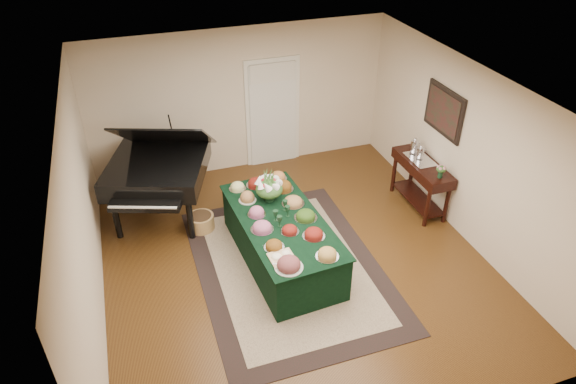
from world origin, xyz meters
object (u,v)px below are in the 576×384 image
object	(u,v)px
buffet_table	(281,239)
grand_piano	(158,168)
floral_centerpiece	(269,186)
mahogany_sideboard	(422,173)

from	to	relation	value
buffet_table	grand_piano	size ratio (longest dim) A/B	1.17
floral_centerpiece	grand_piano	bearing A→B (deg)	141.50
buffet_table	mahogany_sideboard	xyz separation A→B (m)	(2.67, 0.59, 0.29)
grand_piano	mahogany_sideboard	distance (m)	4.34
floral_centerpiece	grand_piano	xyz separation A→B (m)	(-1.50, 1.19, -0.08)
floral_centerpiece	buffet_table	bearing A→B (deg)	-88.31
floral_centerpiece	grand_piano	size ratio (longest dim) A/B	0.20
buffet_table	floral_centerpiece	world-z (taller)	floral_centerpiece
grand_piano	mahogany_sideboard	bearing A→B (deg)	-15.08
floral_centerpiece	mahogany_sideboard	size ratio (longest dim) A/B	0.32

